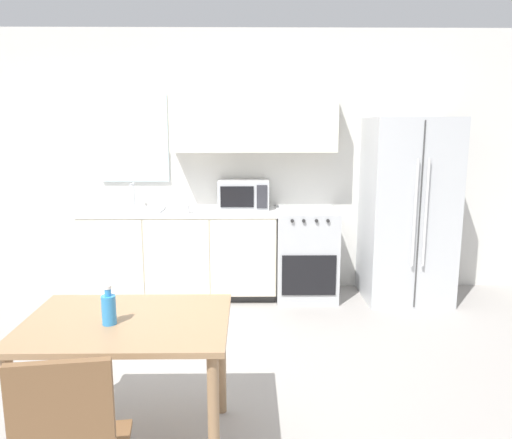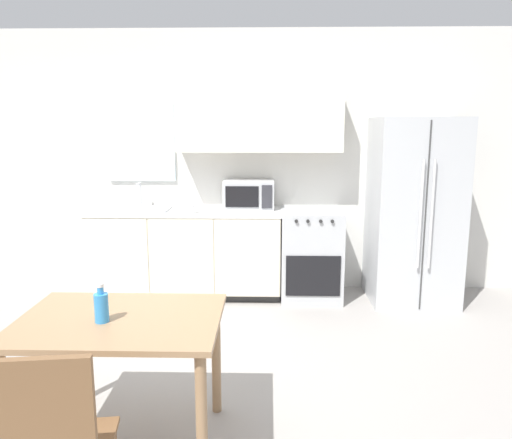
% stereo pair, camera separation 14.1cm
% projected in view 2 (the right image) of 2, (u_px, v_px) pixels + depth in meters
% --- Properties ---
extents(ground_plane, '(12.00, 12.00, 0.00)m').
position_uv_depth(ground_plane, '(197.00, 386.00, 3.38)').
color(ground_plane, gray).
extents(wall_back, '(12.00, 0.38, 2.70)m').
position_uv_depth(wall_back, '(227.00, 156.00, 5.23)').
color(wall_back, silver).
rests_on(wall_back, ground_plane).
extents(kitchen_counter, '(1.94, 0.60, 0.89)m').
position_uv_depth(kitchen_counter, '(187.00, 252.00, 5.13)').
color(kitchen_counter, '#333333').
rests_on(kitchen_counter, ground_plane).
extents(oven_range, '(0.60, 0.66, 0.90)m').
position_uv_depth(oven_range, '(311.00, 254.00, 5.07)').
color(oven_range, '#B7BABC').
rests_on(oven_range, ground_plane).
extents(refrigerator, '(0.82, 0.78, 1.81)m').
position_uv_depth(refrigerator, '(414.00, 211.00, 4.91)').
color(refrigerator, silver).
rests_on(refrigerator, ground_plane).
extents(kitchen_sink, '(0.65, 0.38, 0.27)m').
position_uv_depth(kitchen_sink, '(137.00, 208.00, 5.06)').
color(kitchen_sink, '#B7BABC').
rests_on(kitchen_sink, kitchen_counter).
extents(microwave, '(0.52, 0.32, 0.29)m').
position_uv_depth(microwave, '(249.00, 195.00, 5.11)').
color(microwave, '#B7BABC').
rests_on(microwave, kitchen_counter).
extents(coffee_mug, '(0.11, 0.08, 0.09)m').
position_uv_depth(coffee_mug, '(192.00, 209.00, 4.86)').
color(coffee_mug, white).
rests_on(coffee_mug, kitchen_counter).
extents(dining_table, '(1.07, 0.79, 0.74)m').
position_uv_depth(dining_table, '(121.00, 337.00, 2.66)').
color(dining_table, '#997551').
rests_on(dining_table, ground_plane).
extents(drink_bottle, '(0.07, 0.07, 0.21)m').
position_uv_depth(drink_bottle, '(101.00, 306.00, 2.57)').
color(drink_bottle, '#338CD8').
rests_on(drink_bottle, dining_table).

